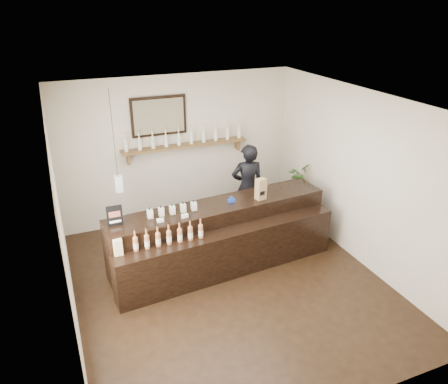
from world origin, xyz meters
TOP-DOWN VIEW (x-y plane):
  - ground at (0.00, 0.00)m, footprint 5.00×5.00m
  - room_shell at (0.00, 0.00)m, footprint 5.00×5.00m
  - back_wall_decor at (-0.16, 2.37)m, footprint 2.66×0.96m
  - counter at (0.10, 0.57)m, footprint 3.69×1.28m
  - promo_sign at (-1.53, 0.61)m, footprint 0.23×0.03m
  - paper_bag at (0.81, 0.63)m, footprint 0.18×0.15m
  - tape_dispenser at (0.32, 0.69)m, footprint 0.12×0.05m
  - side_cabinet at (2.00, 1.40)m, footprint 0.51×0.60m
  - potted_plant at (2.00, 1.40)m, footprint 0.51×0.49m
  - shopkeeper at (1.02, 1.55)m, footprint 0.75×0.57m

SIDE VIEW (x-z plane):
  - ground at x=0.00m, z-range 0.00..0.00m
  - side_cabinet at x=2.00m, z-range 0.00..0.75m
  - counter at x=0.10m, z-range -0.12..1.07m
  - shopkeeper at x=1.02m, z-range 0.00..1.87m
  - potted_plant at x=2.00m, z-range 0.75..1.18m
  - tape_dispenser at x=0.32m, z-range 1.01..1.11m
  - promo_sign at x=-1.53m, z-range 1.02..1.34m
  - paper_bag at x=0.81m, z-range 1.02..1.37m
  - room_shell at x=0.00m, z-range -0.80..4.20m
  - back_wall_decor at x=-0.16m, z-range 0.91..2.60m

